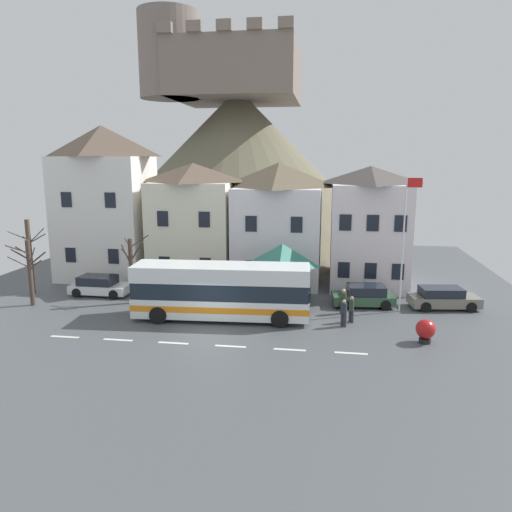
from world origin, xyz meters
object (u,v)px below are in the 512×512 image
townhouse_00 (105,203)px  townhouse_03 (368,226)px  transit_bus (222,292)px  harbour_buoy (426,330)px  townhouse_01 (194,223)px  parked_car_01 (443,298)px  bare_tree_02 (30,256)px  bus_shelter (282,255)px  public_bench (261,287)px  bare_tree_00 (30,271)px  flagpole (405,236)px  bare_tree_01 (132,269)px  townhouse_02 (279,223)px  parked_car_02 (364,296)px  hilltop_castle (237,163)px  pedestrian_01 (351,309)px  pedestrian_00 (344,312)px  pedestrian_02 (343,300)px  parked_car_00 (100,286)px

townhouse_00 → townhouse_03: townhouse_00 is taller
transit_bus → harbour_buoy: transit_bus is taller
townhouse_01 → parked_car_01: bearing=-15.3°
townhouse_00 → bare_tree_02: size_ratio=2.26×
townhouse_01 → bus_shelter: 8.83m
public_bench → bare_tree_00: bearing=-160.4°
townhouse_00 → parked_car_01: bearing=-10.8°
parked_car_01 → flagpole: (-2.74, -1.09, 4.06)m
transit_bus → bus_shelter: bus_shelter is taller
bus_shelter → bare_tree_01: (-9.63, -1.82, -0.82)m
harbour_buoy → bare_tree_01: (-17.62, 4.46, 1.61)m
townhouse_02 → parked_car_02: bearing=-42.1°
hilltop_castle → public_bench: bearing=-74.8°
transit_bus → bare_tree_02: size_ratio=2.00×
parked_car_02 → pedestrian_01: size_ratio=2.61×
pedestrian_00 → pedestrian_02: (0.04, 2.38, 0.05)m
harbour_buoy → bare_tree_02: bare_tree_02 is taller
bus_shelter → pedestrian_02: 4.96m
pedestrian_00 → harbour_buoy: 4.50m
townhouse_00 → parked_car_01: size_ratio=2.66×
parked_car_01 → townhouse_01: bearing=157.1°
townhouse_00 → parked_car_00: size_ratio=2.90×
parked_car_00 → pedestrian_01: size_ratio=2.62×
pedestrian_00 → pedestrian_01: bearing=61.0°
townhouse_03 → pedestrian_02: bearing=-104.2°
parked_car_00 → parked_car_02: size_ratio=1.00×
townhouse_01 → pedestrian_02: (11.20, -6.84, -3.61)m
bus_shelter → flagpole: 7.72m
townhouse_03 → bare_tree_01: size_ratio=1.92×
parked_car_01 → pedestrian_00: pedestrian_00 is taller
townhouse_03 → hilltop_castle: bearing=128.6°
townhouse_02 → hilltop_castle: size_ratio=0.27×
townhouse_03 → harbour_buoy: bearing=-79.7°
flagpole → townhouse_00: bearing=165.1°
transit_bus → parked_car_00: 10.26m
harbour_buoy → pedestrian_01: bearing=143.2°
pedestrian_01 → public_bench: (-6.02, 5.37, -0.32)m
townhouse_02 → public_bench: size_ratio=5.53×
pedestrian_00 → flagpole: flagpole is taller
hilltop_castle → bare_tree_01: (-2.57, -23.45, -6.57)m
bare_tree_00 → bare_tree_01: size_ratio=0.93×
public_bench → townhouse_03: bearing=26.1°
parked_car_01 → townhouse_00: bearing=161.5°
bare_tree_01 → transit_bus: bearing=-19.0°
townhouse_01 → bare_tree_00: size_ratio=2.11×
townhouse_00 → parked_car_01: townhouse_00 is taller
transit_bus → pedestrian_01: size_ratio=6.73×
townhouse_01 → parked_car_01: 18.51m
pedestrian_00 → townhouse_00: bearing=153.4°
parked_car_00 → harbour_buoy: parked_car_00 is taller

